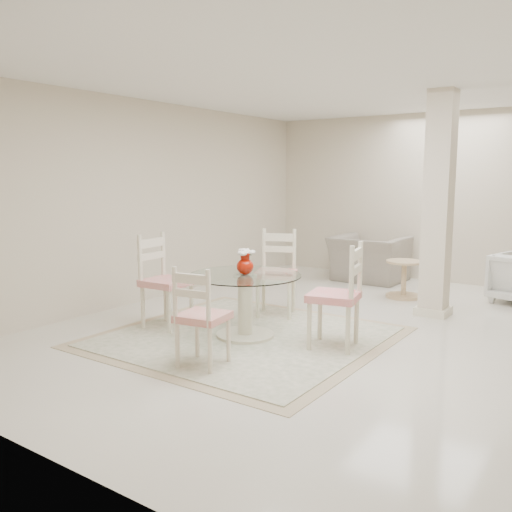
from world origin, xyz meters
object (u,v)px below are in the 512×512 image
Objects in this scene: column at (438,205)px; dining_table at (245,306)px; dining_chair_east at (342,288)px; recliner_taupe at (369,259)px; dining_chair_north at (277,266)px; side_table at (404,281)px; dining_chair_south at (199,310)px; dining_chair_west at (161,274)px; red_vase at (245,262)px.

dining_table is at bearing -122.72° from column.
dining_chair_east is 1.04× the size of recliner_taupe.
dining_table is at bearing -99.95° from dining_chair_north.
dining_chair_east is 3.68m from recliner_taupe.
dining_table is 1.02× the size of dining_chair_north.
dining_chair_east is 2.22× the size of side_table.
dining_chair_south reaches higher than side_table.
dining_chair_east is at bearing 12.62° from dining_table.
dining_chair_west is at bearing -41.89° from dining_chair_south.
column is at bearing 135.17° from recliner_taupe.
dining_chair_north reaches higher than red_vase.
dining_chair_east reaches higher than dining_table.
side_table is (1.71, 3.03, -0.37)m from dining_chair_west.
dining_chair_east is at bearing -55.31° from dining_chair_north.
red_vase is 0.52× the size of side_table.
dining_chair_east is 1.46m from dining_chair_north.
dining_chair_north is (-1.59, -1.10, -0.74)m from column.
dining_chair_east is (1.00, 0.22, -0.20)m from red_vase.
dining_table is 3.70m from recliner_taupe.
dining_chair_north is at bearing -86.41° from dining_chair_south.
dining_chair_south is (-1.13, -3.09, -0.81)m from column.
side_table is (-0.64, 0.72, -1.11)m from column.
dining_chair_north is at bearing -35.83° from dining_chair_west.
dining_table is at bearing -89.67° from dining_chair_east.
dining_chair_north is 1.03× the size of recliner_taupe.
side_table is (0.71, 2.82, -0.10)m from dining_table.
dining_chair_south is at bearing -45.04° from dining_chair_east.
dining_chair_east is 1.01× the size of dining_chair_north.
dining_table is at bearing 161.57° from red_vase.
dining_table is 1.06m from dining_chair_east.
column is 2.65× the size of dining_chair_south.
dining_chair_south is at bearing -97.37° from side_table.
recliner_taupe is at bearing 135.71° from side_table.
column is 3.38m from dining_chair_west.
dining_chair_west reaches higher than red_vase.
dining_chair_north is 2.04m from dining_chair_south.
column reaches higher than dining_chair_north.
red_vase is at bearing -89.64° from dining_chair_east.
column is at bearing 57.28° from dining_table.
column is at bearing -48.65° from side_table.
dining_chair_north is 1.14× the size of dining_chair_south.
column is 2.55m from red_vase.
dining_chair_north is at bearing -134.22° from dining_chair_east.
column is 9.91× the size of red_vase.
red_vase reaches higher than recliner_taupe.
dining_chair_north is at bearing -145.21° from column.
red_vase is at bearing -122.70° from column.
dining_table is 1.06m from dining_chair_west.
recliner_taupe is at bearing 92.92° from red_vase.
red_vase is at bearing 94.27° from recliner_taupe.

